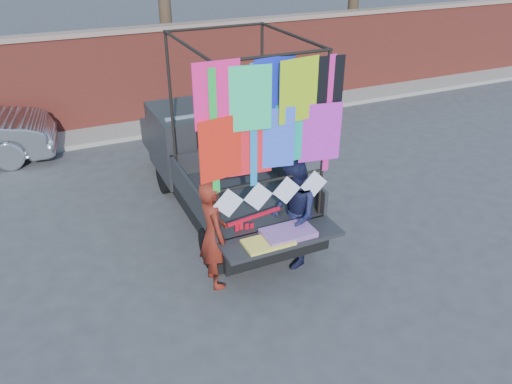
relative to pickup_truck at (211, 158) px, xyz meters
name	(u,v)px	position (x,y,z in m)	size (l,w,h in m)	color
ground	(248,247)	(-0.07, -1.97, -0.89)	(90.00, 90.00, 0.00)	#38383A
brick_wall	(146,75)	(-0.07, 5.03, 0.43)	(30.00, 0.45, 2.61)	#9B382D
curb	(157,126)	(-0.07, 4.33, -0.83)	(30.00, 1.20, 0.12)	gray
pickup_truck	(211,158)	(0.00, 0.00, 0.00)	(2.22, 5.59, 3.52)	black
woman	(213,234)	(-0.92, -2.64, 0.01)	(0.65, 0.43, 1.79)	maroon
man	(292,214)	(0.42, -2.65, 0.03)	(0.89, 0.70, 1.84)	#161937
streamer_bundle	(248,229)	(-0.36, -2.66, -0.04)	(0.95, 0.19, 0.66)	red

